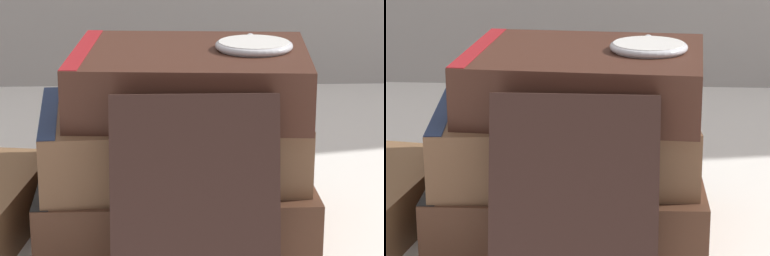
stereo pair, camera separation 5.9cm
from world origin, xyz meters
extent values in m
plane|color=white|center=(0.00, 0.00, 0.00)|extent=(3.00, 3.00, 0.00)
cube|color=#4C2D1E|center=(0.01, 0.04, 0.02)|extent=(0.20, 0.15, 0.05)
cube|color=black|center=(-0.08, 0.04, 0.02)|extent=(0.02, 0.15, 0.05)
cube|color=brown|center=(0.01, 0.05, 0.07)|extent=(0.19, 0.15, 0.05)
cube|color=navy|center=(-0.08, 0.04, 0.07)|extent=(0.02, 0.14, 0.05)
cube|color=#422319|center=(0.02, 0.05, 0.12)|extent=(0.17, 0.15, 0.04)
cube|color=maroon|center=(-0.06, 0.05, 0.12)|extent=(0.02, 0.14, 0.04)
cube|color=#331E19|center=(0.02, -0.06, 0.07)|extent=(0.10, 0.05, 0.13)
cylinder|color=white|center=(0.07, 0.04, 0.14)|extent=(0.05, 0.05, 0.01)
torus|color=silver|center=(0.07, 0.04, 0.14)|extent=(0.06, 0.06, 0.01)
sphere|color=silver|center=(0.07, 0.07, 0.14)|extent=(0.01, 0.01, 0.01)
torus|color=#ADADB2|center=(-0.09, 0.20, 0.00)|extent=(0.06, 0.06, 0.00)
torus|color=#ADADB2|center=(-0.04, 0.18, 0.00)|extent=(0.06, 0.06, 0.00)
cylinder|color=#ADADB2|center=(-0.06, 0.19, 0.00)|extent=(0.02, 0.01, 0.00)
camera|label=1|loc=(0.00, -0.58, 0.27)|focal=85.00mm
camera|label=2|loc=(0.06, -0.58, 0.27)|focal=85.00mm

